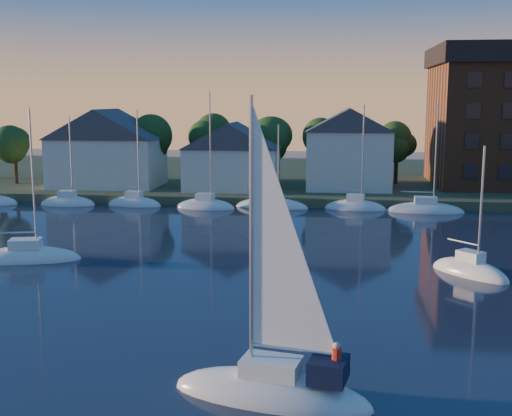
% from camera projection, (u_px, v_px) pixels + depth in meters
% --- Properties ---
extents(shoreline_land, '(160.00, 50.00, 2.00)m').
position_uv_depth(shoreline_land, '(291.00, 180.00, 95.36)').
color(shoreline_land, '#364327').
rests_on(shoreline_land, ground).
extents(wooden_dock, '(120.00, 3.00, 1.00)m').
position_uv_depth(wooden_dock, '(278.00, 204.00, 72.83)').
color(wooden_dock, brown).
rests_on(wooden_dock, ground).
extents(clubhouse_west, '(13.65, 9.45, 9.64)m').
position_uv_depth(clubhouse_west, '(107.00, 147.00, 80.22)').
color(clubhouse_west, beige).
rests_on(clubhouse_west, shoreline_land).
extents(clubhouse_centre, '(11.55, 8.40, 8.08)m').
position_uv_depth(clubhouse_centre, '(232.00, 155.00, 77.55)').
color(clubhouse_centre, beige).
rests_on(clubhouse_centre, shoreline_land).
extents(clubhouse_east, '(10.50, 8.40, 9.80)m').
position_uv_depth(clubhouse_east, '(349.00, 148.00, 77.78)').
color(clubhouse_east, beige).
rests_on(clubhouse_east, shoreline_land).
extents(tree_line, '(93.40, 5.40, 8.90)m').
position_uv_depth(tree_line, '(301.00, 136.00, 82.18)').
color(tree_line, '#3B291A').
rests_on(tree_line, shoreline_land).
extents(moored_fleet, '(63.50, 2.40, 12.05)m').
position_uv_depth(moored_fleet, '(169.00, 206.00, 71.23)').
color(moored_fleet, silver).
rests_on(moored_fleet, ground).
extents(hero_sailboat, '(8.58, 4.24, 13.01)m').
position_uv_depth(hero_sailboat, '(274.00, 385.00, 25.41)').
color(hero_sailboat, silver).
rests_on(hero_sailboat, ground).
extents(drifting_sailboat_left, '(8.34, 4.42, 12.27)m').
position_uv_depth(drifting_sailboat_left, '(26.00, 259.00, 47.31)').
color(drifting_sailboat_left, silver).
rests_on(drifting_sailboat_left, ground).
extents(drifting_sailboat_right, '(5.53, 5.80, 9.89)m').
position_uv_depth(drifting_sailboat_right, '(470.00, 273.00, 43.52)').
color(drifting_sailboat_right, silver).
rests_on(drifting_sailboat_right, ground).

